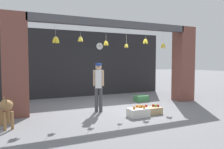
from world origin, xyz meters
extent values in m
plane|color=slate|center=(0.00, 0.00, 0.00)|extent=(60.00, 60.00, 0.00)
cube|color=#232326|center=(0.00, 3.11, 1.50)|extent=(7.68, 0.12, 3.01)
cube|color=brown|center=(-3.19, 0.30, 1.50)|extent=(0.70, 0.60, 3.01)
cube|color=brown|center=(3.19, 0.30, 1.50)|extent=(0.70, 0.60, 3.01)
cube|color=#4C4C51|center=(0.00, 0.12, 2.89)|extent=(5.78, 0.24, 0.24)
cylinder|color=#B2AD99|center=(-2.05, 0.10, 2.56)|extent=(0.01, 0.01, 0.41)
ellipsoid|color=yellow|center=(-2.00, 0.10, 2.26)|extent=(0.14, 0.08, 0.22)
ellipsoid|color=yellow|center=(-2.03, 0.15, 2.26)|extent=(0.10, 0.14, 0.22)
ellipsoid|color=yellow|center=(-2.09, 0.13, 2.26)|extent=(0.13, 0.12, 0.23)
ellipsoid|color=yellow|center=(-2.09, 0.06, 2.26)|extent=(0.13, 0.12, 0.23)
ellipsoid|color=yellow|center=(-2.03, 0.04, 2.26)|extent=(0.10, 0.14, 0.22)
cylinder|color=#B2AD99|center=(-1.25, 0.16, 2.58)|extent=(0.01, 0.01, 0.37)
ellipsoid|color=yellow|center=(-1.21, 0.16, 2.32)|extent=(0.11, 0.06, 0.17)
ellipsoid|color=yellow|center=(-1.24, 0.20, 2.32)|extent=(0.08, 0.11, 0.18)
ellipsoid|color=yellow|center=(-1.29, 0.19, 2.32)|extent=(0.11, 0.09, 0.18)
ellipsoid|color=yellow|center=(-1.29, 0.14, 2.32)|extent=(0.11, 0.09, 0.18)
ellipsoid|color=yellow|center=(-1.24, 0.12, 2.32)|extent=(0.08, 0.11, 0.18)
cylinder|color=#B2AD99|center=(-0.39, 0.09, 2.53)|extent=(0.01, 0.01, 0.48)
ellipsoid|color=yellow|center=(-0.35, 0.09, 2.21)|extent=(0.11, 0.06, 0.17)
ellipsoid|color=yellow|center=(-0.39, 0.14, 2.21)|extent=(0.06, 0.11, 0.17)
ellipsoid|color=yellow|center=(-0.43, 0.09, 2.21)|extent=(0.11, 0.06, 0.17)
ellipsoid|color=yellow|center=(-0.39, 0.05, 2.21)|extent=(0.06, 0.11, 0.17)
cylinder|color=#B2AD99|center=(0.39, 0.09, 2.49)|extent=(0.01, 0.01, 0.54)
ellipsoid|color=gold|center=(0.42, 0.09, 2.16)|extent=(0.10, 0.05, 0.15)
ellipsoid|color=gold|center=(0.39, 0.13, 2.16)|extent=(0.05, 0.10, 0.15)
ellipsoid|color=gold|center=(0.35, 0.09, 2.16)|extent=(0.10, 0.05, 0.15)
ellipsoid|color=gold|center=(0.39, 0.06, 2.16)|extent=(0.05, 0.10, 0.15)
cylinder|color=#B2AD99|center=(1.22, 0.16, 2.60)|extent=(0.01, 0.01, 0.32)
ellipsoid|color=yellow|center=(1.28, 0.16, 2.35)|extent=(0.14, 0.07, 0.21)
ellipsoid|color=yellow|center=(1.22, 0.21, 2.35)|extent=(0.07, 0.14, 0.21)
ellipsoid|color=yellow|center=(1.17, 0.16, 2.35)|extent=(0.14, 0.07, 0.21)
ellipsoid|color=yellow|center=(1.22, 0.11, 2.35)|extent=(0.07, 0.14, 0.21)
cylinder|color=#B2AD99|center=(2.00, 0.12, 2.53)|extent=(0.01, 0.01, 0.47)
ellipsoid|color=gold|center=(2.05, 0.12, 2.20)|extent=(0.14, 0.08, 0.22)
ellipsoid|color=gold|center=(2.00, 0.17, 2.20)|extent=(0.08, 0.14, 0.22)
ellipsoid|color=gold|center=(1.95, 0.12, 2.20)|extent=(0.14, 0.08, 0.22)
ellipsoid|color=gold|center=(2.00, 0.07, 2.20)|extent=(0.08, 0.14, 0.22)
ellipsoid|color=#9E7042|center=(-3.43, -0.77, 0.55)|extent=(0.38, 0.71, 0.27)
cylinder|color=#9E7042|center=(-3.30, -1.01, 0.21)|extent=(0.07, 0.07, 0.43)
cylinder|color=#9E7042|center=(-3.46, -1.04, 0.21)|extent=(0.07, 0.07, 0.43)
cylinder|color=#9E7042|center=(-3.39, -0.51, 0.21)|extent=(0.07, 0.07, 0.43)
cylinder|color=#9E7042|center=(-3.55, -0.54, 0.21)|extent=(0.07, 0.07, 0.43)
ellipsoid|color=#9E7042|center=(-3.36, -1.14, 0.61)|extent=(0.21, 0.27, 0.18)
cone|color=brown|center=(-3.31, -1.13, 0.71)|extent=(0.06, 0.06, 0.08)
cone|color=brown|center=(-3.42, -1.15, 0.71)|extent=(0.06, 0.06, 0.08)
cylinder|color=#9E7042|center=(-3.49, -0.41, 0.58)|extent=(0.08, 0.21, 0.27)
cylinder|color=#424247|center=(-0.72, -0.23, 0.38)|extent=(0.11, 0.11, 0.77)
cylinder|color=#424247|center=(-0.85, -0.18, 0.38)|extent=(0.11, 0.11, 0.77)
cube|color=white|center=(-0.78, -0.20, 1.05)|extent=(0.25, 0.23, 0.57)
cylinder|color=tan|center=(-0.66, -0.26, 1.09)|extent=(0.06, 0.06, 0.51)
cylinder|color=tan|center=(-0.91, -0.15, 1.09)|extent=(0.06, 0.06, 0.51)
sphere|color=tan|center=(-0.78, -0.20, 1.44)|extent=(0.20, 0.20, 0.20)
cylinder|color=#234299|center=(-0.78, -0.20, 1.52)|extent=(0.20, 0.20, 0.07)
cube|color=#234299|center=(-0.82, -0.30, 1.49)|extent=(0.20, 0.17, 0.01)
cube|color=silver|center=(0.03, -1.28, 0.12)|extent=(0.59, 0.38, 0.25)
sphere|color=orange|center=(0.07, -1.13, 0.28)|extent=(0.08, 0.08, 0.08)
sphere|color=orange|center=(0.20, -1.20, 0.28)|extent=(0.08, 0.08, 0.08)
sphere|color=orange|center=(0.12, -1.21, 0.28)|extent=(0.08, 0.08, 0.08)
sphere|color=orange|center=(0.19, -1.34, 0.28)|extent=(0.08, 0.08, 0.08)
sphere|color=orange|center=(-0.13, -1.32, 0.28)|extent=(0.08, 0.08, 0.08)
cube|color=tan|center=(0.64, -1.16, 0.10)|extent=(0.47, 0.37, 0.21)
sphere|color=red|center=(0.82, -1.16, 0.24)|extent=(0.08, 0.08, 0.08)
sphere|color=red|center=(0.70, -1.07, 0.24)|extent=(0.08, 0.08, 0.08)
sphere|color=#99B238|center=(0.76, -1.12, 0.24)|extent=(0.08, 0.08, 0.08)
sphere|color=#99B238|center=(0.74, -1.04, 0.24)|extent=(0.08, 0.08, 0.08)
sphere|color=red|center=(0.47, -1.03, 0.24)|extent=(0.08, 0.08, 0.08)
cube|color=#42844C|center=(1.45, 0.78, 0.12)|extent=(0.52, 0.37, 0.24)
cylinder|color=#2D60AD|center=(0.11, -0.89, 0.10)|extent=(0.07, 0.07, 0.20)
cylinder|color=black|center=(0.11, -0.89, 0.22)|extent=(0.04, 0.04, 0.02)
cylinder|color=black|center=(0.56, 3.04, 2.34)|extent=(0.34, 0.01, 0.34)
cylinder|color=white|center=(0.56, 3.03, 2.34)|extent=(0.33, 0.02, 0.33)
cube|color=black|center=(0.56, 3.02, 2.37)|extent=(0.01, 0.01, 0.09)
cube|color=black|center=(0.61, 3.02, 2.34)|extent=(0.12, 0.01, 0.01)
camera|label=1|loc=(-3.33, -6.63, 1.60)|focal=35.00mm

